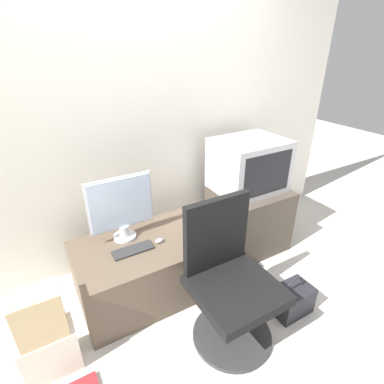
{
  "coord_description": "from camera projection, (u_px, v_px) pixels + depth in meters",
  "views": [
    {
      "loc": [
        -0.81,
        -0.99,
        1.83
      ],
      "look_at": [
        0.29,
        0.91,
        0.72
      ],
      "focal_mm": 28.0,
      "sensor_mm": 36.0,
      "label": 1
    }
  ],
  "objects": [
    {
      "name": "ground_plane",
      "position": [
        223.0,
        355.0,
        1.96
      ],
      "size": [
        12.0,
        12.0,
        0.0
      ],
      "primitive_type": "plane",
      "color": "beige"
    },
    {
      "name": "wall_back",
      "position": [
        134.0,
        116.0,
        2.39
      ],
      "size": [
        4.4,
        0.05,
        2.6
      ],
      "color": "silver",
      "rests_on": "ground_plane"
    },
    {
      "name": "desk",
      "position": [
        149.0,
        267.0,
        2.37
      ],
      "size": [
        1.08,
        0.65,
        0.47
      ],
      "color": "brown",
      "rests_on": "ground_plane"
    },
    {
      "name": "side_stand",
      "position": [
        248.0,
        217.0,
        2.92
      ],
      "size": [
        0.61,
        0.62,
        0.61
      ],
      "color": "#4C4238",
      "rests_on": "ground_plane"
    },
    {
      "name": "main_monitor",
      "position": [
        121.0,
        208.0,
        2.2
      ],
      "size": [
        0.49,
        0.17,
        0.51
      ],
      "color": "silver",
      "rests_on": "desk"
    },
    {
      "name": "keyboard",
      "position": [
        133.0,
        250.0,
        2.17
      ],
      "size": [
        0.29,
        0.11,
        0.01
      ],
      "color": "#2D2D2D",
      "rests_on": "desk"
    },
    {
      "name": "mouse",
      "position": [
        159.0,
        241.0,
        2.25
      ],
      "size": [
        0.06,
        0.04,
        0.03
      ],
      "color": "silver",
      "rests_on": "desk"
    },
    {
      "name": "crt_tv",
      "position": [
        249.0,
        165.0,
        2.68
      ],
      "size": [
        0.61,
        0.49,
        0.47
      ],
      "color": "#B7B7BC",
      "rests_on": "side_stand"
    },
    {
      "name": "office_chair",
      "position": [
        229.0,
        284.0,
        1.94
      ],
      "size": [
        0.54,
        0.54,
        0.98
      ],
      "color": "#333333",
      "rests_on": "ground_plane"
    },
    {
      "name": "cardboard_box_lower",
      "position": [
        50.0,
        351.0,
        1.81
      ],
      "size": [
        0.32,
        0.19,
        0.31
      ],
      "color": "beige",
      "rests_on": "ground_plane"
    },
    {
      "name": "cardboard_box_upper",
      "position": [
        38.0,
        315.0,
        1.67
      ],
      "size": [
        0.26,
        0.18,
        0.31
      ],
      "color": "#D1B27F",
      "rests_on": "cardboard_box_lower"
    },
    {
      "name": "handbag",
      "position": [
        292.0,
        299.0,
        2.23
      ],
      "size": [
        0.29,
        0.2,
        0.32
      ],
      "color": "#232328",
      "rests_on": "ground_plane"
    }
  ]
}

